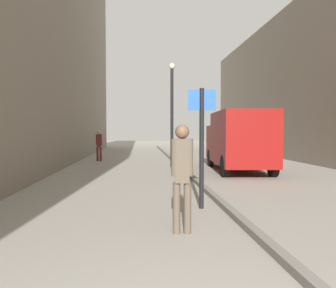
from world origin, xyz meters
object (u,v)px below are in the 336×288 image
object	(u,v)px
pedestrian_main_foreground	(182,171)
pedestrian_mid_block	(99,143)
street_sign_post	(202,137)
lamp_post	(172,108)
delivery_van	(238,140)

from	to	relation	value
pedestrian_main_foreground	pedestrian_mid_block	world-z (taller)	pedestrian_main_foreground
pedestrian_main_foreground	street_sign_post	xyz separation A→B (m)	(0.65, 1.67, 0.51)
lamp_post	street_sign_post	bearing A→B (deg)	-91.09
street_sign_post	lamp_post	size ratio (longest dim) A/B	0.55
delivery_van	lamp_post	bearing A→B (deg)	150.87
pedestrian_mid_block	street_sign_post	distance (m)	11.69
pedestrian_main_foreground	delivery_van	size ratio (longest dim) A/B	0.34
pedestrian_main_foreground	pedestrian_mid_block	xyz separation A→B (m)	(-2.91, 12.80, -0.06)
delivery_van	pedestrian_main_foreground	bearing A→B (deg)	-108.86
pedestrian_main_foreground	lamp_post	xyz separation A→B (m)	(0.80, 9.63, 1.69)
delivery_van	street_sign_post	size ratio (longest dim) A/B	2.02
delivery_van	lamp_post	distance (m)	3.42
delivery_van	street_sign_post	xyz separation A→B (m)	(-2.75, -6.24, 0.24)
pedestrian_main_foreground	delivery_van	bearing A→B (deg)	72.22
pedestrian_main_foreground	street_sign_post	distance (m)	1.86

